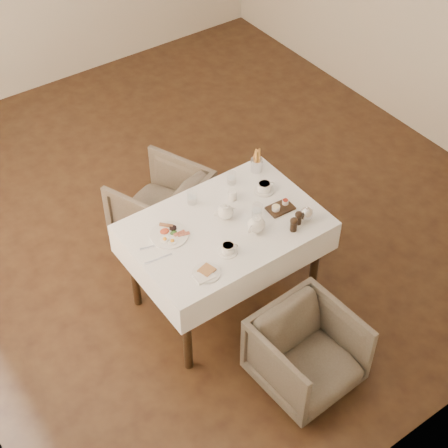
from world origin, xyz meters
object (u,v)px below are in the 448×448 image
Objects in this scene: table at (225,237)px; breakfast_plate at (169,234)px; armchair_far at (161,206)px; armchair_near at (307,353)px; teapot_centre at (225,211)px.

table is 0.40m from breakfast_plate.
armchair_far is at bearing 90.44° from table.
armchair_near is 1.71m from armchair_far.
breakfast_plate is (-0.35, -0.72, 0.47)m from armchair_far.
armchair_near is at bearing -75.44° from teapot_centre.
table is at bearing -111.11° from teapot_centre.
table is 5.04× the size of breakfast_plate.
breakfast_plate is at bearing 159.98° from table.
teapot_centre is at bearing 53.50° from table.
table reaches higher than armchair_far.
armchair_near is 1.06m from teapot_centre.
breakfast_plate is (-0.38, 0.99, 0.48)m from armchair_near.
armchair_near is 0.95× the size of armchair_far.
table is 0.94m from armchair_near.
armchair_near is 4.06× the size of teapot_centre.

